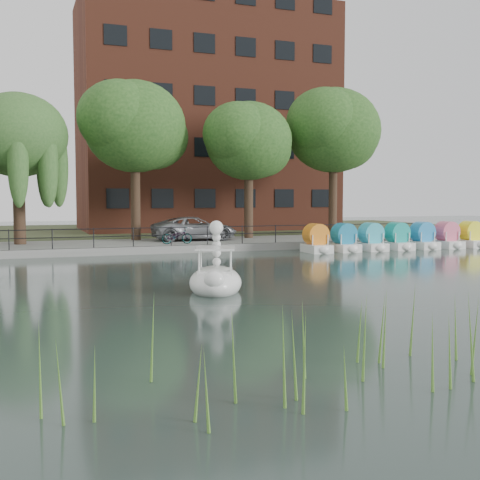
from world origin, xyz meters
TOP-DOWN VIEW (x-y plane):
  - ground_plane at (0.00, 0.00)m, footprint 120.00×120.00m
  - promenade at (0.00, 16.00)m, footprint 40.00×6.00m
  - kerb at (0.00, 13.05)m, footprint 40.00×0.25m
  - land_strip at (0.00, 30.00)m, footprint 60.00×22.00m
  - railing at (0.00, 13.25)m, footprint 32.00×0.05m
  - apartment_building at (7.00, 29.97)m, footprint 20.00×10.07m
  - willow_mid at (-7.50, 17.00)m, footprint 5.32×5.32m
  - broadleaf_center at (-1.00, 18.00)m, footprint 6.00×6.00m
  - broadleaf_right at (6.00, 17.50)m, footprint 5.40×5.40m
  - broadleaf_far at (12.50, 18.50)m, footprint 6.30×6.30m
  - minivan at (2.20, 16.54)m, footprint 2.72×5.79m
  - bicycle at (0.54, 14.17)m, footprint 0.62×1.73m
  - swan_boat at (-1.75, 0.08)m, footprint 2.40×2.98m
  - pedal_boat_row at (12.43, 10.87)m, footprint 11.35×1.70m

SIDE VIEW (x-z plane):
  - ground_plane at x=0.00m, z-range 0.00..0.00m
  - land_strip at x=0.00m, z-range 0.00..0.36m
  - promenade at x=0.00m, z-range 0.00..0.40m
  - kerb at x=0.00m, z-range 0.00..0.40m
  - swan_boat at x=-1.75m, z-range -0.62..1.58m
  - pedal_boat_row at x=12.43m, z-range -0.09..1.31m
  - bicycle at x=0.54m, z-range 0.40..1.40m
  - railing at x=0.00m, z-range 0.65..1.65m
  - minivan at x=2.20m, z-range 0.40..2.00m
  - willow_mid at x=-7.50m, z-range 2.17..10.32m
  - broadleaf_right at x=6.00m, z-range 2.22..10.55m
  - broadleaf_center at x=-1.00m, z-range 2.44..11.69m
  - broadleaf_far at x=12.50m, z-range 2.54..12.25m
  - apartment_building at x=7.00m, z-range 0.36..18.36m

